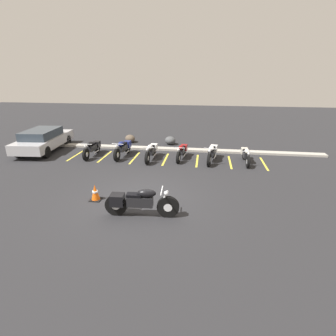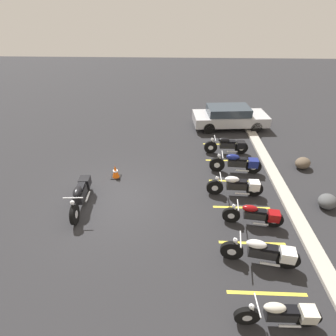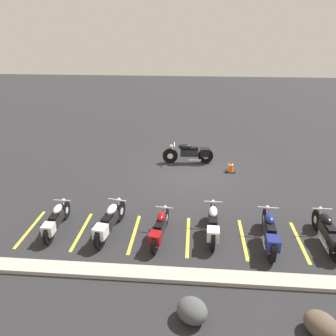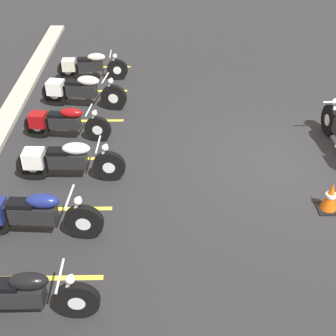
{
  "view_description": "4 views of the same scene",
  "coord_description": "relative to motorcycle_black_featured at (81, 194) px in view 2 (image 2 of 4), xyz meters",
  "views": [
    {
      "loc": [
        2.29,
        -8.41,
        4.35
      ],
      "look_at": [
        0.77,
        2.12,
        0.49
      ],
      "focal_mm": 28.0,
      "sensor_mm": 36.0,
      "label": 1
    },
    {
      "loc": [
        7.74,
        2.34,
        6.49
      ],
      "look_at": [
        -0.84,
        1.99,
        0.98
      ],
      "focal_mm": 28.0,
      "sensor_mm": 36.0,
      "label": 2
    },
    {
      "loc": [
        0.17,
        13.29,
        6.05
      ],
      "look_at": [
        1.16,
        1.06,
        0.67
      ],
      "focal_mm": 35.0,
      "sensor_mm": 36.0,
      "label": 3
    },
    {
      "loc": [
        -8.23,
        2.79,
        5.59
      ],
      "look_at": [
        -0.8,
        2.67,
        0.45
      ],
      "focal_mm": 50.0,
      "sensor_mm": 36.0,
      "label": 4
    }
  ],
  "objects": [
    {
      "name": "parked_bike_4",
      "position": [
        2.41,
        6.05,
        -0.04
      ],
      "size": [
        0.74,
        2.21,
        0.87
      ],
      "rotation": [
        0.0,
        0.0,
        -1.73
      ],
      "color": "black",
      "rests_on": "ground"
    },
    {
      "name": "stall_line_5",
      "position": [
        3.36,
        5.95,
        -0.5
      ],
      "size": [
        0.1,
        2.1,
        0.0
      ],
      "primitive_type": "cube",
      "color": "gold",
      "rests_on": "ground"
    },
    {
      "name": "parked_bike_2",
      "position": [
        -0.79,
        5.89,
        -0.04
      ],
      "size": [
        0.61,
        2.18,
        0.86
      ],
      "rotation": [
        0.0,
        0.0,
        -1.6
      ],
      "color": "black",
      "rests_on": "ground"
    },
    {
      "name": "landscape_rock_0",
      "position": [
        -2.92,
        9.24,
        -0.25
      ],
      "size": [
        0.96,
        0.97,
        0.5
      ],
      "primitive_type": "ellipsoid",
      "rotation": [
        0.0,
        0.0,
        2.27
      ],
      "color": "brown",
      "rests_on": "ground"
    },
    {
      "name": "parked_bike_5",
      "position": [
        4.12,
        6.02,
        -0.08
      ],
      "size": [
        0.56,
        2.0,
        0.79
      ],
      "rotation": [
        0.0,
        0.0,
        -1.56
      ],
      "color": "black",
      "rests_on": "ground"
    },
    {
      "name": "stall_line_3",
      "position": [
        -0.04,
        5.95,
        -0.5
      ],
      "size": [
        0.1,
        2.1,
        0.0
      ],
      "primitive_type": "cube",
      "color": "gold",
      "rests_on": "ground"
    },
    {
      "name": "car_silver",
      "position": [
        -7.39,
        6.57,
        0.18
      ],
      "size": [
        2.16,
        4.44,
        1.29
      ],
      "rotation": [
        0.0,
        0.0,
        1.66
      ],
      "color": "black",
      "rests_on": "ground"
    },
    {
      "name": "parked_bike_0",
      "position": [
        -4.15,
        6.04,
        -0.05
      ],
      "size": [
        0.61,
        2.17,
        0.85
      ],
      "rotation": [
        0.0,
        0.0,
        -1.57
      ],
      "color": "black",
      "rests_on": "ground"
    },
    {
      "name": "traffic_cone",
      "position": [
        -1.82,
        0.88,
        -0.22
      ],
      "size": [
        0.4,
        0.4,
        0.59
      ],
      "color": "black",
      "rests_on": "ground"
    },
    {
      "name": "stall_line_0",
      "position": [
        -5.13,
        5.95,
        -0.5
      ],
      "size": [
        0.1,
        2.1,
        0.0
      ],
      "primitive_type": "cube",
      "color": "gold",
      "rests_on": "ground"
    },
    {
      "name": "parked_bike_1",
      "position": [
        -2.43,
        6.2,
        -0.03
      ],
      "size": [
        0.64,
        2.27,
        0.89
      ],
      "rotation": [
        0.0,
        0.0,
        -1.64
      ],
      "color": "black",
      "rests_on": "ground"
    },
    {
      "name": "landscape_rock_1",
      "position": [
        -0.2,
        9.08,
        -0.24
      ],
      "size": [
        0.96,
        0.95,
        0.52
      ],
      "primitive_type": "ellipsoid",
      "rotation": [
        0.0,
        0.0,
        2.44
      ],
      "color": "#474A4C",
      "rests_on": "ground"
    },
    {
      "name": "ground",
      "position": [
        -0.28,
        1.17,
        -0.5
      ],
      "size": [
        60.0,
        60.0,
        0.0
      ],
      "primitive_type": "plane",
      "color": "#262628"
    },
    {
      "name": "motorcycle_black_featured",
      "position": [
        0.0,
        0.0,
        0.0
      ],
      "size": [
        2.39,
        0.67,
        0.94
      ],
      "rotation": [
        0.0,
        0.0,
        0.07
      ],
      "color": "black",
      "rests_on": "ground"
    },
    {
      "name": "stall_line_2",
      "position": [
        -1.74,
        5.95,
        -0.5
      ],
      "size": [
        0.1,
        2.1,
        0.0
      ],
      "primitive_type": "cube",
      "color": "gold",
      "rests_on": "ground"
    },
    {
      "name": "stall_line_1",
      "position": [
        -3.43,
        5.95,
        -0.5
      ],
      "size": [
        0.1,
        2.1,
        0.0
      ],
      "primitive_type": "cube",
      "color": "gold",
      "rests_on": "ground"
    },
    {
      "name": "stall_line_4",
      "position": [
        1.66,
        5.95,
        -0.5
      ],
      "size": [
        0.1,
        2.1,
        0.0
      ],
      "primitive_type": "cube",
      "color": "gold",
      "rests_on": "ground"
    },
    {
      "name": "parked_bike_3",
      "position": [
        0.82,
        6.21,
        -0.08
      ],
      "size": [
        0.62,
        2.02,
        0.79
      ],
      "rotation": [
        0.0,
        0.0,
        -1.69
      ],
      "color": "black",
      "rests_on": "ground"
    },
    {
      "name": "concrete_curb",
      "position": [
        -0.28,
        7.77,
        -0.44
      ],
      "size": [
        18.0,
        0.5,
        0.12
      ],
      "primitive_type": "cube",
      "color": "#A8A399",
      "rests_on": "ground"
    }
  ]
}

